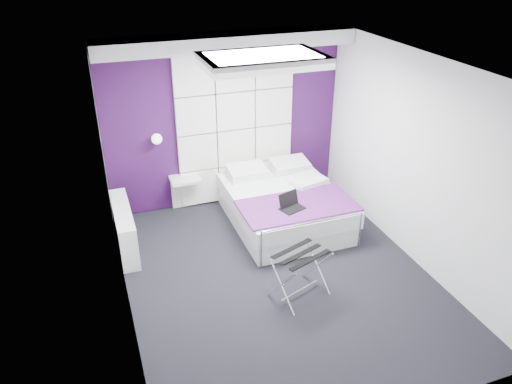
% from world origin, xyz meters
% --- Properties ---
extents(floor, '(4.40, 4.40, 0.00)m').
position_xyz_m(floor, '(0.00, 0.00, 0.00)').
color(floor, black).
rests_on(floor, ground).
extents(ceiling, '(4.40, 4.40, 0.00)m').
position_xyz_m(ceiling, '(0.00, 0.00, 2.60)').
color(ceiling, white).
rests_on(ceiling, wall_back).
extents(wall_back, '(3.60, 0.00, 3.60)m').
position_xyz_m(wall_back, '(0.00, 2.20, 1.30)').
color(wall_back, silver).
rests_on(wall_back, floor).
extents(wall_left, '(0.00, 4.40, 4.40)m').
position_xyz_m(wall_left, '(-1.80, 0.00, 1.30)').
color(wall_left, silver).
rests_on(wall_left, floor).
extents(wall_right, '(0.00, 4.40, 4.40)m').
position_xyz_m(wall_right, '(1.80, 0.00, 1.30)').
color(wall_right, silver).
rests_on(wall_right, floor).
extents(accent_wall, '(3.58, 0.02, 2.58)m').
position_xyz_m(accent_wall, '(0.00, 2.19, 1.30)').
color(accent_wall, '#320E3E').
rests_on(accent_wall, wall_back).
extents(soffit, '(3.58, 0.50, 0.20)m').
position_xyz_m(soffit, '(0.00, 1.95, 2.50)').
color(soffit, white).
rests_on(soffit, wall_back).
extents(headboard, '(1.80, 0.08, 2.30)m').
position_xyz_m(headboard, '(0.15, 2.14, 1.17)').
color(headboard, white).
rests_on(headboard, wall_back).
extents(skylight, '(1.36, 0.86, 0.12)m').
position_xyz_m(skylight, '(0.00, 0.60, 2.55)').
color(skylight, white).
rests_on(skylight, ceiling).
extents(wall_lamp, '(0.15, 0.15, 0.15)m').
position_xyz_m(wall_lamp, '(-1.05, 2.06, 1.22)').
color(wall_lamp, white).
rests_on(wall_lamp, wall_back).
extents(radiator, '(0.22, 1.20, 0.60)m').
position_xyz_m(radiator, '(-1.69, 1.30, 0.30)').
color(radiator, white).
rests_on(radiator, floor).
extents(bed, '(1.56, 1.88, 0.67)m').
position_xyz_m(bed, '(0.57, 1.20, 0.28)').
color(bed, white).
rests_on(bed, floor).
extents(nightstand, '(0.43, 0.34, 0.05)m').
position_xyz_m(nightstand, '(-0.69, 2.02, 0.53)').
color(nightstand, white).
rests_on(nightstand, wall_back).
extents(luggage_rack, '(0.60, 0.44, 0.59)m').
position_xyz_m(luggage_rack, '(0.10, -0.41, 0.30)').
color(luggage_rack, silver).
rests_on(luggage_rack, floor).
extents(laptop, '(0.31, 0.22, 0.23)m').
position_xyz_m(laptop, '(0.45, 0.69, 0.58)').
color(laptop, black).
rests_on(laptop, bed).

